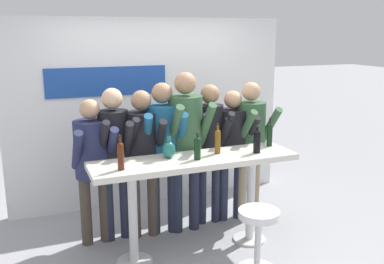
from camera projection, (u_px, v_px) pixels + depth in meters
ground_plane at (195, 251)px, 4.55m from camera, size 40.00×40.00×0.00m
back_wall at (150, 112)px, 5.68m from camera, size 3.72×0.12×2.45m
tasting_table at (195, 175)px, 4.35m from camera, size 2.12×0.55×1.03m
bar_stool at (258, 231)px, 4.05m from camera, size 0.41×0.41×0.64m
person_far_left at (93, 157)px, 4.50m from camera, size 0.46×0.54×1.60m
person_left at (114, 147)px, 4.57m from camera, size 0.41×0.53×1.70m
person_center_left at (143, 149)px, 4.64m from camera, size 0.46×0.56×1.67m
person_center at (163, 143)px, 4.72m from camera, size 0.52×0.62×1.74m
person_center_right at (186, 135)px, 4.75m from camera, size 0.45×0.57×1.85m
person_right at (210, 138)px, 4.98m from camera, size 0.40×0.53×1.69m
person_far_right at (232, 142)px, 5.10m from camera, size 0.45×0.53×1.60m
person_rightmost at (250, 136)px, 5.14m from camera, size 0.47×0.57×1.70m
wine_bottle_0 at (218, 140)px, 4.43m from camera, size 0.06×0.06×0.32m
wine_bottle_1 at (121, 155)px, 3.91m from camera, size 0.06×0.06×0.33m
wine_bottle_2 at (270, 134)px, 4.72m from camera, size 0.06×0.06×0.32m
wine_bottle_3 at (257, 140)px, 4.46m from camera, size 0.07×0.07×0.29m
wine_bottle_4 at (197, 147)px, 4.23m from camera, size 0.07×0.07×0.28m
decorative_vase at (169, 149)px, 4.30m from camera, size 0.13×0.13×0.22m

